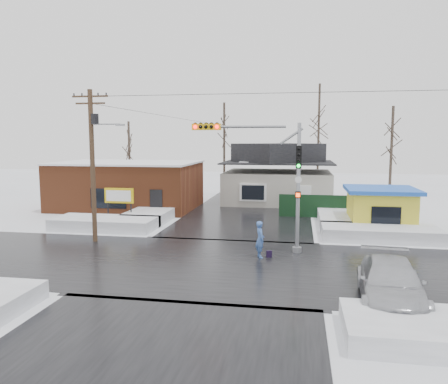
% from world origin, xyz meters
% --- Properties ---
extents(ground, '(120.00, 120.00, 0.00)m').
position_xyz_m(ground, '(0.00, 0.00, 0.00)').
color(ground, white).
rests_on(ground, ground).
extents(road_ns, '(10.00, 120.00, 0.02)m').
position_xyz_m(road_ns, '(0.00, 0.00, 0.01)').
color(road_ns, black).
rests_on(road_ns, ground).
extents(road_ew, '(120.00, 10.00, 0.02)m').
position_xyz_m(road_ew, '(0.00, 0.00, 0.01)').
color(road_ew, black).
rests_on(road_ew, ground).
extents(snowbank_nw, '(7.00, 3.00, 0.80)m').
position_xyz_m(snowbank_nw, '(-9.00, 7.00, 0.40)').
color(snowbank_nw, white).
rests_on(snowbank_nw, ground).
extents(snowbank_ne, '(7.00, 3.00, 0.80)m').
position_xyz_m(snowbank_ne, '(9.00, 7.00, 0.40)').
color(snowbank_ne, white).
rests_on(snowbank_ne, ground).
extents(snowbank_nside_w, '(3.00, 8.00, 0.80)m').
position_xyz_m(snowbank_nside_w, '(-7.00, 12.00, 0.40)').
color(snowbank_nside_w, white).
rests_on(snowbank_nside_w, ground).
extents(snowbank_nside_e, '(3.00, 8.00, 0.80)m').
position_xyz_m(snowbank_nside_e, '(7.00, 12.00, 0.40)').
color(snowbank_nside_e, white).
rests_on(snowbank_nside_e, ground).
extents(traffic_signal, '(6.05, 0.68, 7.00)m').
position_xyz_m(traffic_signal, '(2.43, 2.97, 4.54)').
color(traffic_signal, gray).
rests_on(traffic_signal, ground).
extents(utility_pole, '(3.15, 0.44, 9.00)m').
position_xyz_m(utility_pole, '(-7.93, 3.50, 5.11)').
color(utility_pole, '#382619').
rests_on(utility_pole, ground).
extents(brick_building, '(12.20, 8.20, 4.12)m').
position_xyz_m(brick_building, '(-11.00, 15.99, 2.08)').
color(brick_building, brown).
rests_on(brick_building, ground).
extents(marquee_sign, '(2.20, 0.21, 2.55)m').
position_xyz_m(marquee_sign, '(-9.00, 9.49, 1.92)').
color(marquee_sign, black).
rests_on(marquee_sign, ground).
extents(house, '(10.40, 8.40, 5.76)m').
position_xyz_m(house, '(2.00, 22.00, 2.62)').
color(house, '#B4AFA2').
rests_on(house, ground).
extents(kiosk, '(4.60, 4.60, 2.88)m').
position_xyz_m(kiosk, '(9.50, 9.99, 1.46)').
color(kiosk, yellow).
rests_on(kiosk, ground).
extents(fence, '(8.00, 0.12, 1.80)m').
position_xyz_m(fence, '(6.50, 14.00, 0.90)').
color(fence, black).
rests_on(fence, ground).
extents(tree_far_left, '(3.00, 3.00, 10.00)m').
position_xyz_m(tree_far_left, '(-4.00, 26.00, 7.95)').
color(tree_far_left, '#332821').
rests_on(tree_far_left, ground).
extents(tree_far_mid, '(3.00, 3.00, 12.00)m').
position_xyz_m(tree_far_mid, '(6.00, 28.00, 9.54)').
color(tree_far_mid, '#332821').
rests_on(tree_far_mid, ground).
extents(tree_far_right, '(3.00, 3.00, 9.00)m').
position_xyz_m(tree_far_right, '(12.00, 20.00, 7.16)').
color(tree_far_right, '#332821').
rests_on(tree_far_right, ground).
extents(tree_far_west, '(3.00, 3.00, 8.00)m').
position_xyz_m(tree_far_west, '(-14.00, 24.00, 6.36)').
color(tree_far_west, '#332821').
rests_on(tree_far_west, ground).
extents(pedestrian, '(0.68, 0.82, 1.91)m').
position_xyz_m(pedestrian, '(2.11, 1.62, 0.96)').
color(pedestrian, '#4168B7').
rests_on(pedestrian, ground).
extents(car, '(2.73, 5.76, 1.62)m').
position_xyz_m(car, '(7.48, -4.06, 0.81)').
color(car, '#BABCC2').
rests_on(car, ground).
extents(shopping_bag, '(0.30, 0.21, 0.35)m').
position_xyz_m(shopping_bag, '(2.58, 1.69, 0.17)').
color(shopping_bag, black).
rests_on(shopping_bag, ground).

